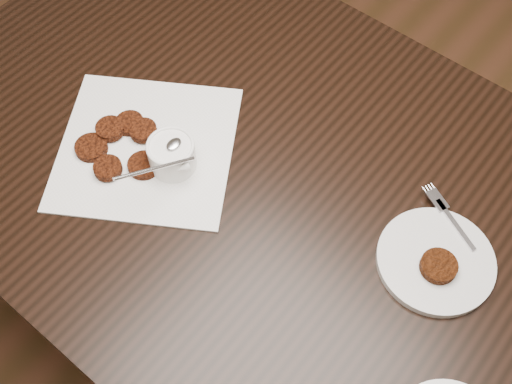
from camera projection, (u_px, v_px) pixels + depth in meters
floor at (257, 353)px, 1.76m from camera, size 4.00×4.00×0.00m
table at (261, 259)px, 1.50m from camera, size 1.44×0.93×0.75m
napkin at (147, 148)px, 1.20m from camera, size 0.45×0.45×0.00m
sauce_ramekin at (170, 145)px, 1.13m from camera, size 0.12×0.12×0.12m
patty_cluster at (122, 142)px, 1.20m from camera, size 0.20×0.20×0.02m
plate_with_patty at (437, 259)px, 1.07m from camera, size 0.27×0.27×0.03m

